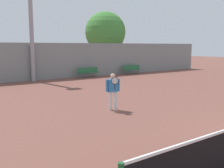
% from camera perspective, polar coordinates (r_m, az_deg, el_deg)
% --- Properties ---
extents(tennis_player, '(0.58, 0.49, 1.52)m').
position_cam_1_polar(tennis_player, '(10.79, 0.19, -1.18)').
color(tennis_player, silver).
rests_on(tennis_player, ground_plane).
extents(bench_courtside_far, '(2.01, 0.40, 0.83)m').
position_cam_1_polar(bench_courtside_far, '(24.90, 4.32, 3.35)').
color(bench_courtside_far, '#28663D').
rests_on(bench_courtside_far, ground_plane).
extents(bench_adjacent_court, '(1.90, 0.40, 0.83)m').
position_cam_1_polar(bench_adjacent_court, '(22.19, -5.15, 2.74)').
color(bench_adjacent_court, '#28663D').
rests_on(bench_adjacent_court, ground_plane).
extents(light_pole_far_right, '(0.90, 0.60, 8.75)m').
position_cam_1_polar(light_pole_far_right, '(20.64, -17.27, 14.28)').
color(light_pole_far_right, '#939399').
rests_on(light_pole_far_right, ground_plane).
extents(back_fence, '(34.99, 0.06, 2.88)m').
position_cam_1_polar(back_fence, '(21.26, -13.75, 4.82)').
color(back_fence, gray).
rests_on(back_fence, ground_plane).
extents(tree_green_tall, '(4.73, 4.73, 6.60)m').
position_cam_1_polar(tree_green_tall, '(31.13, -1.45, 11.19)').
color(tree_green_tall, brown).
rests_on(tree_green_tall, ground_plane).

